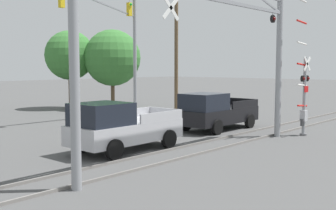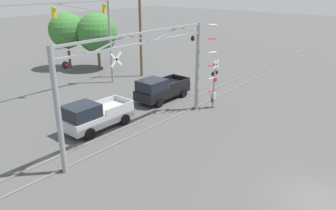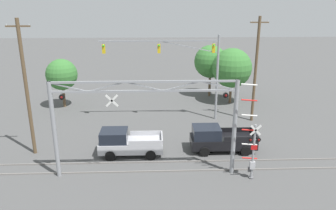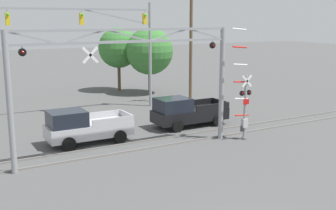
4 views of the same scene
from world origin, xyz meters
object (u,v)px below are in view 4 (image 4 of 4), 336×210
Objects in this scene: traffic_signal_span at (119,36)px; background_tree_beyond_span at (119,48)px; crossing_signal_mast at (244,104)px; pickup_truck_lead at (84,127)px; pickup_truck_following at (186,112)px; crossing_gantry at (129,74)px; background_tree_far_right_verge at (150,51)px; utility_pole_right at (191,42)px.

background_tree_beyond_span is at bearing 67.68° from traffic_signal_span.
crossing_signal_mast is 1.05× the size of background_tree_beyond_span.
pickup_truck_lead and pickup_truck_following have the same top height.
pickup_truck_following is at bearing 3.43° from pickup_truck_lead.
crossing_gantry is 19.61m from background_tree_far_right_verge.
crossing_gantry is 1.94× the size of background_tree_beyond_span.
crossing_gantry is 1.07× the size of traffic_signal_span.
pickup_truck_following is at bearing -77.25° from traffic_signal_span.
pickup_truck_lead is (-1.63, 3.24, -3.47)m from crossing_gantry.
crossing_signal_mast is at bearing -72.64° from pickup_truck_following.
crossing_signal_mast is 0.66× the size of utility_pole_right.
utility_pole_right is (3.40, 11.56, 3.20)m from crossing_signal_mast.
pickup_truck_following is 0.81× the size of background_tree_far_right_verge.
utility_pole_right reaches higher than pickup_truck_lead.
traffic_signal_span is 1.80× the size of background_tree_far_right_verge.
crossing_gantry is at bearing 173.30° from crossing_signal_mast.
traffic_signal_span is at bearing 104.51° from crossing_signal_mast.
crossing_signal_mast is at bearing -24.46° from pickup_truck_lead.
background_tree_beyond_span is (1.84, 16.31, 3.48)m from pickup_truck_following.
pickup_truck_lead is 0.95× the size of pickup_truck_following.
pickup_truck_following is (1.72, -7.62, -5.07)m from traffic_signal_span.
utility_pole_right is 6.41m from background_tree_far_right_verge.
background_tree_far_right_verge is (-0.92, 6.24, -1.15)m from utility_pole_right.
crossing_gantry reaches higher than crossing_signal_mast.
pickup_truck_following is at bearing -106.47° from background_tree_far_right_verge.
pickup_truck_lead is at bearing 116.69° from crossing_gantry.
crossing_signal_mast reaches higher than pickup_truck_lead.
crossing_gantry is at bearing -148.27° from pickup_truck_following.
background_tree_far_right_verge is (5.64, 5.62, -1.81)m from traffic_signal_span.
crossing_gantry is at bearing -111.36° from background_tree_beyond_span.
background_tree_far_right_verge is (2.07, -3.08, -0.22)m from background_tree_beyond_span.
pickup_truck_following is 14.18m from background_tree_far_right_verge.
background_tree_far_right_verge is (2.48, 17.80, 2.05)m from crossing_signal_mast.
pickup_truck_lead is 19.56m from background_tree_beyond_span.
crossing_gantry is 2.38× the size of pickup_truck_following.
utility_pole_right reaches higher than pickup_truck_following.
pickup_truck_following is 0.81× the size of background_tree_beyond_span.
crossing_signal_mast is 0.58× the size of traffic_signal_span.
crossing_signal_mast is 13.16m from traffic_signal_span.
pickup_truck_following is 9.58m from utility_pole_right.
background_tree_far_right_verge reaches higher than pickup_truck_following.
pickup_truck_lead is at bearing -130.08° from background_tree_far_right_verge.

